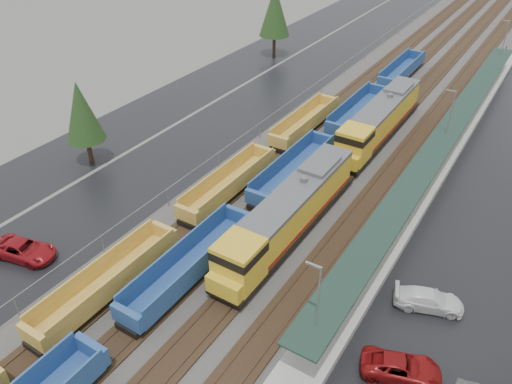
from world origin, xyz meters
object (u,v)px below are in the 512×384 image
locomotive_trail (379,121)px  well_string_blue (249,211)px  parked_car_east_c (429,300)px  parked_car_west_c (24,250)px  locomotive_lead (287,215)px  parked_car_east_b (401,367)px  well_string_yellow (108,282)px

locomotive_trail → well_string_blue: size_ratio=0.21×
locomotive_trail → parked_car_east_c: bearing=-60.8°
parked_car_west_c → parked_car_east_c: 31.69m
well_string_blue → parked_car_east_c: size_ratio=19.65×
locomotive_lead → parked_car_west_c: locomotive_lead is taller
locomotive_lead → parked_car_west_c: bearing=-141.4°
parked_car_east_c → parked_car_east_b: bearing=162.2°
locomotive_lead → parked_car_east_b: 15.07m
parked_car_west_c → parked_car_east_b: 29.98m
parked_car_east_c → well_string_blue: bearing=64.9°
locomotive_lead → locomotive_trail: bearing=90.0°
locomotive_lead → parked_car_east_c: size_ratio=4.13×
locomotive_lead → locomotive_trail: same height
parked_car_east_b → parked_car_east_c: parked_car_east_c is taller
well_string_yellow → well_string_blue: bearing=72.8°
well_string_yellow → parked_car_east_b: 21.20m
well_string_yellow → well_string_blue: well_string_blue is taller
locomotive_trail → well_string_yellow: size_ratio=0.27×
locomotive_lead → well_string_yellow: locomotive_lead is taller
locomotive_lead → well_string_blue: locomotive_lead is taller
parked_car_east_b → locomotive_lead: bearing=38.1°
locomotive_trail → parked_car_west_c: locomotive_trail is taller
locomotive_lead → parked_car_east_c: bearing=-6.3°
locomotive_trail → parked_car_east_c: 25.68m
locomotive_lead → well_string_blue: 4.21m
well_string_blue → parked_car_east_c: bearing=-5.7°
parked_car_east_b → parked_car_west_c: bearing=80.8°
locomotive_lead → parked_car_west_c: 21.59m
well_string_blue → parked_car_east_b: bearing=-26.3°
well_string_yellow → locomotive_lead: bearing=57.7°
parked_car_east_c → parked_car_west_c: bearing=93.0°
parked_car_west_c → parked_car_east_b: (29.48, 5.46, -0.05)m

